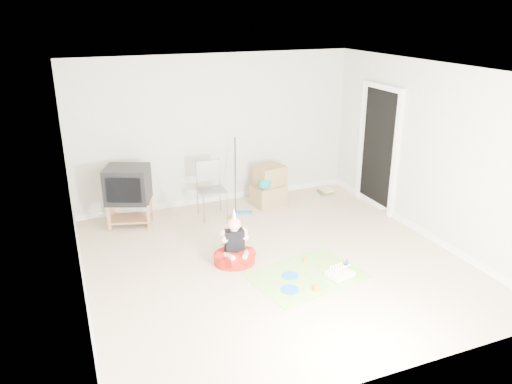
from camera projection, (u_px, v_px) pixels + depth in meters
name	position (u px, v px, depth m)	size (l,w,h in m)	color
ground	(273.00, 261.00, 6.93)	(5.00, 5.00, 0.00)	beige
doorway_recess	(379.00, 150.00, 8.48)	(0.02, 0.90, 2.05)	black
tv_stand	(130.00, 211.00, 7.97)	(0.76, 0.58, 0.42)	#946243
crt_tv	(128.00, 184.00, 7.81)	(0.66, 0.54, 0.57)	black
folding_chair	(212.00, 191.00, 8.22)	(0.44, 0.42, 0.97)	gray
cardboard_boxes	(269.00, 187.00, 8.79)	(0.63, 0.54, 0.70)	#9F7D4D
floor_mop	(243.00, 199.00, 8.42)	(0.33, 0.40, 1.26)	blue
book_pile	(325.00, 191.00, 9.42)	(0.24, 0.30, 0.09)	#2A804C
seated_woman	(235.00, 251.00, 6.81)	(0.63, 0.63, 0.82)	#B51B10
party_mat	(306.00, 275.00, 6.55)	(1.42, 1.03, 0.01)	#DD2E7B
birthday_cake	(339.00, 275.00, 6.49)	(0.37, 0.32, 0.15)	white
blue_plate_near	(290.00, 276.00, 6.52)	(0.22, 0.22, 0.01)	blue
blue_plate_far	(290.00, 290.00, 6.20)	(0.23, 0.23, 0.01)	blue
orange_cup_near	(305.00, 260.00, 6.85)	(0.06, 0.06, 0.07)	orange
orange_cup_far	(316.00, 287.00, 6.18)	(0.08, 0.08, 0.09)	orange
blue_party_hat	(347.00, 263.00, 6.69)	(0.11, 0.11, 0.15)	#1B3DBD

